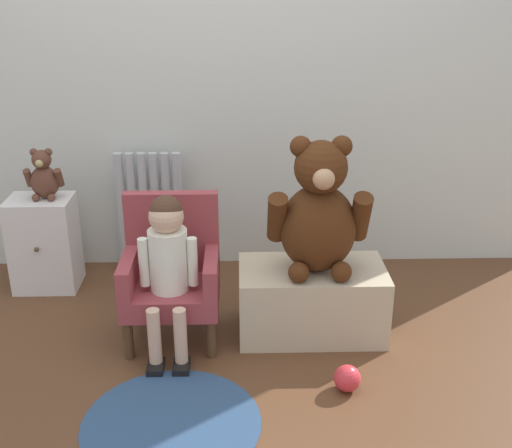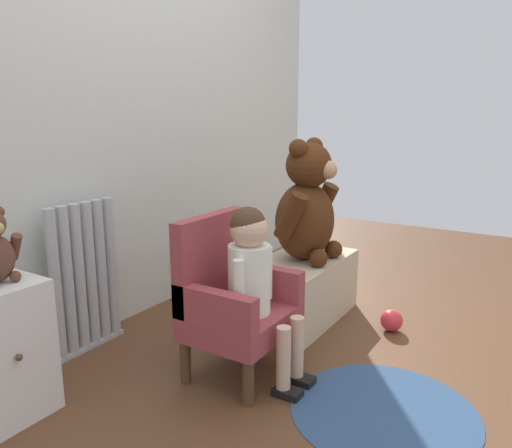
{
  "view_description": "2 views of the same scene",
  "coord_description": "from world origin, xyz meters",
  "px_view_note": "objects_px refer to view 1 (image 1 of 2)",
  "views": [
    {
      "loc": [
        0.14,
        -2.15,
        1.61
      ],
      "look_at": [
        0.21,
        0.45,
        0.56
      ],
      "focal_mm": 45.0,
      "sensor_mm": 36.0,
      "label": 1
    },
    {
      "loc": [
        -1.76,
        -0.65,
        1.07
      ],
      "look_at": [
        0.07,
        0.5,
        0.59
      ],
      "focal_mm": 35.0,
      "sensor_mm": 36.0,
      "label": 2
    }
  ],
  "objects_px": {
    "small_dresser": "(45,243)",
    "toy_ball": "(347,378)",
    "low_bench": "(311,300)",
    "large_teddy_bear": "(319,214)",
    "radiator": "(151,214)",
    "child_figure": "(168,253)",
    "child_armchair": "(172,272)",
    "small_teddy_bear": "(44,177)",
    "floor_rug": "(171,423)"
  },
  "relations": [
    {
      "from": "child_figure",
      "to": "child_armchair",
      "type": "bearing_deg",
      "value": 90.0
    },
    {
      "from": "radiator",
      "to": "floor_rug",
      "type": "height_order",
      "value": "radiator"
    },
    {
      "from": "radiator",
      "to": "small_teddy_bear",
      "type": "height_order",
      "value": "small_teddy_bear"
    },
    {
      "from": "toy_ball",
      "to": "floor_rug",
      "type": "bearing_deg",
      "value": -164.79
    },
    {
      "from": "toy_ball",
      "to": "small_dresser",
      "type": "bearing_deg",
      "value": 146.79
    },
    {
      "from": "low_bench",
      "to": "small_teddy_bear",
      "type": "distance_m",
      "value": 1.48
    },
    {
      "from": "radiator",
      "to": "small_dresser",
      "type": "xyz_separation_m",
      "value": [
        -0.54,
        -0.18,
        -0.09
      ]
    },
    {
      "from": "radiator",
      "to": "small_teddy_bear",
      "type": "relative_size",
      "value": 2.62
    },
    {
      "from": "child_figure",
      "to": "floor_rug",
      "type": "relative_size",
      "value": 1.04
    },
    {
      "from": "small_dresser",
      "to": "low_bench",
      "type": "xyz_separation_m",
      "value": [
        1.36,
        -0.5,
        -0.09
      ]
    },
    {
      "from": "radiator",
      "to": "child_figure",
      "type": "distance_m",
      "value": 0.82
    },
    {
      "from": "floor_rug",
      "to": "toy_ball",
      "type": "distance_m",
      "value": 0.72
    },
    {
      "from": "radiator",
      "to": "child_figure",
      "type": "height_order",
      "value": "child_figure"
    },
    {
      "from": "small_teddy_bear",
      "to": "floor_rug",
      "type": "height_order",
      "value": "small_teddy_bear"
    },
    {
      "from": "low_bench",
      "to": "large_teddy_bear",
      "type": "relative_size",
      "value": 1.08
    },
    {
      "from": "small_dresser",
      "to": "child_armchair",
      "type": "height_order",
      "value": "child_armchair"
    },
    {
      "from": "small_dresser",
      "to": "child_figure",
      "type": "relative_size",
      "value": 0.7
    },
    {
      "from": "small_dresser",
      "to": "toy_ball",
      "type": "xyz_separation_m",
      "value": [
        1.46,
        -0.95,
        -0.19
      ]
    },
    {
      "from": "small_dresser",
      "to": "child_figure",
      "type": "xyz_separation_m",
      "value": [
        0.72,
        -0.61,
        0.21
      ]
    },
    {
      "from": "child_figure",
      "to": "floor_rug",
      "type": "xyz_separation_m",
      "value": [
        0.04,
        -0.53,
        -0.46
      ]
    },
    {
      "from": "radiator",
      "to": "large_teddy_bear",
      "type": "relative_size",
      "value": 1.11
    },
    {
      "from": "radiator",
      "to": "child_armchair",
      "type": "xyz_separation_m",
      "value": [
        0.18,
        -0.68,
        -0.02
      ]
    },
    {
      "from": "toy_ball",
      "to": "large_teddy_bear",
      "type": "bearing_deg",
      "value": 100.67
    },
    {
      "from": "large_teddy_bear",
      "to": "small_dresser",
      "type": "bearing_deg",
      "value": 159.6
    },
    {
      "from": "child_armchair",
      "to": "low_bench",
      "type": "height_order",
      "value": "child_armchair"
    },
    {
      "from": "toy_ball",
      "to": "radiator",
      "type": "bearing_deg",
      "value": 128.96
    },
    {
      "from": "small_dresser",
      "to": "radiator",
      "type": "bearing_deg",
      "value": 18.71
    },
    {
      "from": "small_dresser",
      "to": "toy_ball",
      "type": "bearing_deg",
      "value": -33.21
    },
    {
      "from": "child_armchair",
      "to": "large_teddy_bear",
      "type": "bearing_deg",
      "value": -0.89
    },
    {
      "from": "radiator",
      "to": "small_teddy_bear",
      "type": "xyz_separation_m",
      "value": [
        -0.5,
        -0.17,
        0.27
      ]
    },
    {
      "from": "small_dresser",
      "to": "low_bench",
      "type": "height_order",
      "value": "small_dresser"
    },
    {
      "from": "floor_rug",
      "to": "toy_ball",
      "type": "bearing_deg",
      "value": 15.21
    },
    {
      "from": "floor_rug",
      "to": "toy_ball",
      "type": "height_order",
      "value": "toy_ball"
    },
    {
      "from": "low_bench",
      "to": "large_teddy_bear",
      "type": "bearing_deg",
      "value": -44.92
    },
    {
      "from": "child_armchair",
      "to": "child_figure",
      "type": "bearing_deg",
      "value": -90.0
    },
    {
      "from": "small_dresser",
      "to": "child_armchair",
      "type": "relative_size",
      "value": 0.75
    },
    {
      "from": "toy_ball",
      "to": "small_teddy_bear",
      "type": "bearing_deg",
      "value": 145.78
    },
    {
      "from": "floor_rug",
      "to": "toy_ball",
      "type": "xyz_separation_m",
      "value": [
        0.7,
        0.19,
        0.05
      ]
    },
    {
      "from": "large_teddy_bear",
      "to": "toy_ball",
      "type": "relative_size",
      "value": 5.61
    },
    {
      "from": "radiator",
      "to": "low_bench",
      "type": "xyz_separation_m",
      "value": [
        0.82,
        -0.68,
        -0.18
      ]
    },
    {
      "from": "floor_rug",
      "to": "radiator",
      "type": "bearing_deg",
      "value": 99.57
    },
    {
      "from": "floor_rug",
      "to": "small_dresser",
      "type": "bearing_deg",
      "value": 123.68
    },
    {
      "from": "radiator",
      "to": "toy_ball",
      "type": "relative_size",
      "value": 6.2
    },
    {
      "from": "radiator",
      "to": "floor_rug",
      "type": "relative_size",
      "value": 1.0
    },
    {
      "from": "floor_rug",
      "to": "child_figure",
      "type": "bearing_deg",
      "value": 94.71
    },
    {
      "from": "small_dresser",
      "to": "child_armchair",
      "type": "bearing_deg",
      "value": -34.89
    },
    {
      "from": "radiator",
      "to": "toy_ball",
      "type": "distance_m",
      "value": 1.49
    },
    {
      "from": "radiator",
      "to": "low_bench",
      "type": "height_order",
      "value": "radiator"
    },
    {
      "from": "child_armchair",
      "to": "low_bench",
      "type": "relative_size",
      "value": 0.99
    },
    {
      "from": "floor_rug",
      "to": "small_teddy_bear",
      "type": "bearing_deg",
      "value": 122.08
    }
  ]
}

